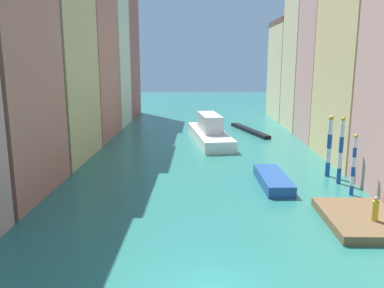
% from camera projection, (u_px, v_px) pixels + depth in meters
% --- Properties ---
extents(ground_plane, '(154.00, 154.00, 0.00)m').
position_uv_depth(ground_plane, '(206.00, 153.00, 39.44)').
color(ground_plane, '#28756B').
extents(building_left_2, '(7.51, 10.35, 18.25)m').
position_uv_depth(building_left_2, '(44.00, 60.00, 35.64)').
color(building_left_2, '#DBB77A').
rests_on(building_left_2, ground).
extents(building_left_3, '(7.51, 10.49, 20.27)m').
position_uv_depth(building_left_3, '(78.00, 51.00, 45.72)').
color(building_left_3, '#C6705B').
rests_on(building_left_3, ground).
extents(building_left_4, '(7.51, 8.09, 19.60)m').
position_uv_depth(building_left_4, '(99.00, 55.00, 55.14)').
color(building_left_4, beige).
rests_on(building_left_4, ground).
extents(building_left_5, '(7.51, 9.48, 21.05)m').
position_uv_depth(building_left_5, '(112.00, 51.00, 63.52)').
color(building_left_5, '#B25147').
rests_on(building_left_5, ground).
extents(building_right_2, '(7.51, 11.02, 22.06)m').
position_uv_depth(building_right_2, '(375.00, 38.00, 34.60)').
color(building_right_2, '#DBB77A').
rests_on(building_right_2, ground).
extents(building_right_3, '(7.51, 7.39, 20.18)m').
position_uv_depth(building_right_3, '(338.00, 51.00, 43.82)').
color(building_right_3, tan).
rests_on(building_right_3, ground).
extents(building_right_4, '(7.51, 8.46, 18.60)m').
position_uv_depth(building_right_4, '(317.00, 59.00, 52.03)').
color(building_right_4, beige).
rests_on(building_right_4, ground).
extents(building_right_5, '(7.51, 12.05, 15.24)m').
position_uv_depth(building_right_5, '(297.00, 70.00, 62.65)').
color(building_right_5, beige).
rests_on(building_right_5, ground).
extents(waterfront_dock, '(4.16, 5.82, 0.51)m').
position_uv_depth(waterfront_dock, '(362.00, 219.00, 22.50)').
color(waterfront_dock, brown).
rests_on(waterfront_dock, ground).
extents(person_on_dock, '(0.36, 0.36, 1.38)m').
position_uv_depth(person_on_dock, '(375.00, 209.00, 21.55)').
color(person_on_dock, gold).
rests_on(person_on_dock, waterfront_dock).
extents(mooring_pole_0, '(0.29, 0.29, 4.28)m').
position_uv_depth(mooring_pole_0, '(354.00, 164.00, 26.87)').
color(mooring_pole_0, '#1E479E').
rests_on(mooring_pole_0, ground).
extents(mooring_pole_1, '(0.34, 0.34, 5.08)m').
position_uv_depth(mooring_pole_1, '(341.00, 150.00, 29.34)').
color(mooring_pole_1, '#1E479E').
rests_on(mooring_pole_1, ground).
extents(mooring_pole_2, '(0.39, 0.39, 4.91)m').
position_uv_depth(mooring_pole_2, '(329.00, 146.00, 31.22)').
color(mooring_pole_2, '#1E479E').
rests_on(mooring_pole_2, ground).
extents(vaporetto_white, '(5.23, 13.31, 3.16)m').
position_uv_depth(vaporetto_white, '(210.00, 132.00, 44.98)').
color(vaporetto_white, white).
rests_on(vaporetto_white, ground).
extents(gondola_black, '(3.96, 10.29, 0.41)m').
position_uv_depth(gondola_black, '(249.00, 130.00, 51.23)').
color(gondola_black, black).
rests_on(gondola_black, ground).
extents(motorboat_0, '(2.11, 6.23, 0.80)m').
position_uv_depth(motorboat_0, '(273.00, 180.00, 29.43)').
color(motorboat_0, '#234C93').
rests_on(motorboat_0, ground).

